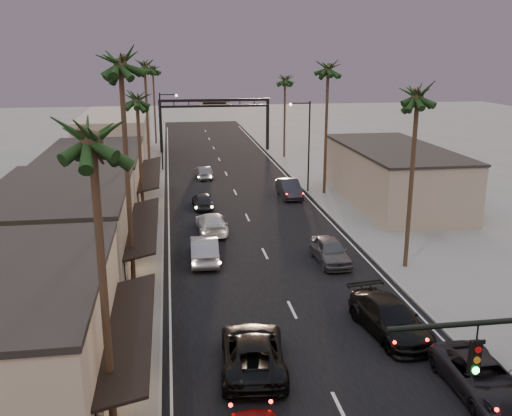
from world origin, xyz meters
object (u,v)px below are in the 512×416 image
object	(u,v)px
streetlight_left	(163,125)
palm_lb	(120,56)
palm_far	(153,66)
palm_rb	(328,64)
palm_lc	(137,94)
palm_ld	(144,63)
oncoming_silver	(204,249)
palm_ra	(418,89)
oncoming_pickup	(253,351)
curbside_near	(482,378)
palm_rc	(285,76)
palm_la	(91,127)
arch	(215,112)
streetlight_right	(306,139)
curbside_black	(390,318)

from	to	relation	value
streetlight_left	palm_lb	xyz separation A→B (m)	(-1.68, -36.00, 8.06)
palm_lb	palm_far	xyz separation A→B (m)	(0.30, 56.00, -1.94)
palm_rb	palm_lc	bearing A→B (deg)	-155.06
palm_lc	palm_ld	size ratio (longest dim) A/B	0.86
oncoming_silver	palm_ra	bearing A→B (deg)	167.27
palm_rb	oncoming_pickup	xyz separation A→B (m)	(-11.58, -30.55, -11.58)
palm_far	palm_rb	bearing A→B (deg)	-63.57
streetlight_left	palm_ld	bearing A→B (deg)	-119.25
oncoming_pickup	curbside_near	world-z (taller)	oncoming_pickup
palm_rc	oncoming_silver	size ratio (longest dim) A/B	2.37
streetlight_left	palm_la	distance (m)	49.41
palm_lc	oncoming_pickup	bearing A→B (deg)	-76.01
arch	streetlight_right	bearing A→B (deg)	-74.53
palm_lc	palm_ld	bearing A→B (deg)	90.00
oncoming_pickup	palm_ld	bearing A→B (deg)	-76.68
palm_rc	curbside_near	xyz separation A→B (m)	(-2.57, -53.89, -9.72)
oncoming_pickup	curbside_black	distance (m)	7.52
streetlight_left	palm_rb	bearing A→B (deg)	-42.05
palm_rc	curbside_black	distance (m)	49.53
palm_lb	oncoming_pickup	bearing A→B (deg)	-56.70
palm_ra	palm_rb	bearing A→B (deg)	90.00
arch	oncoming_silver	bearing A→B (deg)	-95.69
curbside_near	palm_rb	bearing A→B (deg)	85.74
curbside_near	palm_far	bearing A→B (deg)	101.99
palm_ra	palm_rc	distance (m)	40.01
palm_lb	palm_ra	distance (m)	17.42
palm_rb	oncoming_silver	size ratio (longest dim) A/B	2.76
palm_ld	streetlight_right	bearing A→B (deg)	-32.79
palm_rb	arch	bearing A→B (deg)	108.30
streetlight_right	palm_far	distance (m)	36.85
streetlight_left	curbside_near	size ratio (longest dim) A/B	1.68
arch	curbside_near	distance (m)	60.38
palm_rc	palm_far	world-z (taller)	palm_far
streetlight_left	oncoming_pickup	size ratio (longest dim) A/B	1.50
streetlight_left	streetlight_right	bearing A→B (deg)	-43.21
palm_far	curbside_black	size ratio (longest dim) A/B	2.25
palm_ra	curbside_black	world-z (taller)	palm_ra
streetlight_left	curbside_black	distance (m)	44.06
oncoming_silver	palm_lb	bearing A→B (deg)	51.77
oncoming_pickup	palm_lc	bearing A→B (deg)	-70.40
streetlight_right	curbside_black	distance (m)	29.85
arch	palm_rb	xyz separation A→B (m)	(8.60, -26.00, 6.88)
palm_la	palm_rc	xyz separation A→B (m)	(17.20, 55.00, -0.97)
palm_la	palm_rc	size ratio (longest dim) A/B	1.08
curbside_near	curbside_black	world-z (taller)	curbside_black
palm_la	palm_ra	distance (m)	22.82
palm_far	curbside_near	distance (m)	70.20
arch	palm_ld	bearing A→B (deg)	-119.83
streetlight_right	oncoming_silver	size ratio (longest dim) A/B	1.75
palm_lc	oncoming_silver	distance (m)	13.72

